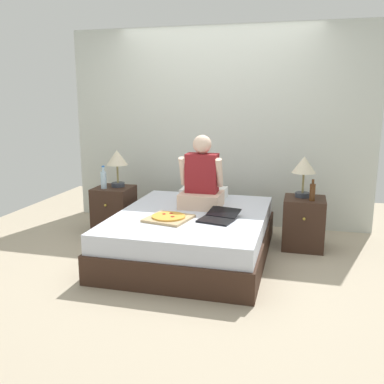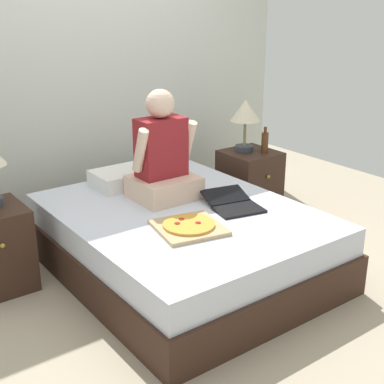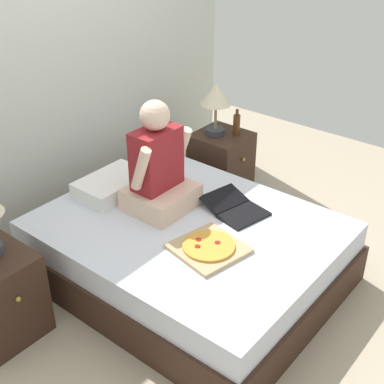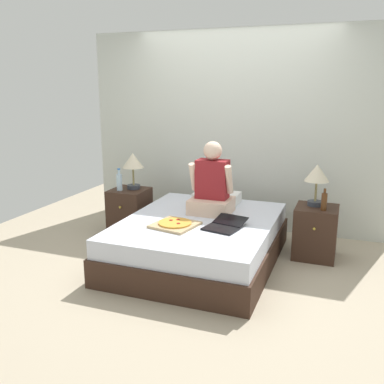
{
  "view_description": "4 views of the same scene",
  "coord_description": "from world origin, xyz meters",
  "px_view_note": "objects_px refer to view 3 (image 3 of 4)",
  "views": [
    {
      "loc": [
        1.08,
        -4.12,
        1.64
      ],
      "look_at": [
        0.05,
        -0.16,
        0.73
      ],
      "focal_mm": 40.0,
      "sensor_mm": 36.0,
      "label": 1
    },
    {
      "loc": [
        -1.96,
        -2.76,
        1.83
      ],
      "look_at": [
        -0.01,
        -0.13,
        0.63
      ],
      "focal_mm": 50.0,
      "sensor_mm": 36.0,
      "label": 2
    },
    {
      "loc": [
        -2.3,
        -1.9,
        2.44
      ],
      "look_at": [
        -0.02,
        -0.04,
        0.73
      ],
      "focal_mm": 50.0,
      "sensor_mm": 36.0,
      "label": 3
    },
    {
      "loc": [
        1.42,
        -4.0,
        1.82
      ],
      "look_at": [
        -0.09,
        0.02,
        0.75
      ],
      "focal_mm": 40.0,
      "sensor_mm": 36.0,
      "label": 4
    }
  ],
  "objects_px": {
    "nightstand_right": "(221,163)",
    "pizza_box": "(209,247)",
    "beer_bottle": "(237,124)",
    "lamp_on_right_nightstand": "(216,98)",
    "person_seated": "(158,170)",
    "bed": "(188,251)",
    "laptop": "(237,210)"
  },
  "relations": [
    {
      "from": "beer_bottle",
      "to": "person_seated",
      "type": "bearing_deg",
      "value": -171.98
    },
    {
      "from": "lamp_on_right_nightstand",
      "to": "pizza_box",
      "type": "distance_m",
      "value": 1.6
    },
    {
      "from": "beer_bottle",
      "to": "laptop",
      "type": "xyz_separation_m",
      "value": [
        -0.89,
        -0.63,
        -0.17
      ]
    },
    {
      "from": "nightstand_right",
      "to": "lamp_on_right_nightstand",
      "type": "height_order",
      "value": "lamp_on_right_nightstand"
    },
    {
      "from": "beer_bottle",
      "to": "person_seated",
      "type": "distance_m",
      "value": 1.18
    },
    {
      "from": "bed",
      "to": "beer_bottle",
      "type": "bearing_deg",
      "value": 20.74
    },
    {
      "from": "nightstand_right",
      "to": "pizza_box",
      "type": "relative_size",
      "value": 1.2
    },
    {
      "from": "beer_bottle",
      "to": "pizza_box",
      "type": "distance_m",
      "value": 1.56
    },
    {
      "from": "lamp_on_right_nightstand",
      "to": "person_seated",
      "type": "xyz_separation_m",
      "value": [
        -1.06,
        -0.31,
        -0.14
      ]
    },
    {
      "from": "pizza_box",
      "to": "bed",
      "type": "bearing_deg",
      "value": 61.76
    },
    {
      "from": "laptop",
      "to": "bed",
      "type": "bearing_deg",
      "value": 150.7
    },
    {
      "from": "person_seated",
      "to": "nightstand_right",
      "type": "bearing_deg",
      "value": 13.57
    },
    {
      "from": "lamp_on_right_nightstand",
      "to": "pizza_box",
      "type": "relative_size",
      "value": 0.96
    },
    {
      "from": "bed",
      "to": "laptop",
      "type": "bearing_deg",
      "value": -29.3
    },
    {
      "from": "nightstand_right",
      "to": "lamp_on_right_nightstand",
      "type": "bearing_deg",
      "value": 120.93
    },
    {
      "from": "bed",
      "to": "lamp_on_right_nightstand",
      "type": "height_order",
      "value": "lamp_on_right_nightstand"
    },
    {
      "from": "pizza_box",
      "to": "nightstand_right",
      "type": "bearing_deg",
      "value": 33.29
    },
    {
      "from": "bed",
      "to": "pizza_box",
      "type": "xyz_separation_m",
      "value": [
        -0.16,
        -0.29,
        0.25
      ]
    },
    {
      "from": "bed",
      "to": "pizza_box",
      "type": "height_order",
      "value": "pizza_box"
    },
    {
      "from": "nightstand_right",
      "to": "pizza_box",
      "type": "xyz_separation_m",
      "value": [
        -1.29,
        -0.84,
        0.2
      ]
    },
    {
      "from": "pizza_box",
      "to": "lamp_on_right_nightstand",
      "type": "bearing_deg",
      "value": 35.46
    },
    {
      "from": "nightstand_right",
      "to": "beer_bottle",
      "type": "height_order",
      "value": "beer_bottle"
    },
    {
      "from": "nightstand_right",
      "to": "beer_bottle",
      "type": "bearing_deg",
      "value": -54.99
    },
    {
      "from": "nightstand_right",
      "to": "pizza_box",
      "type": "distance_m",
      "value": 1.55
    },
    {
      "from": "bed",
      "to": "nightstand_right",
      "type": "distance_m",
      "value": 1.26
    },
    {
      "from": "lamp_on_right_nightstand",
      "to": "beer_bottle",
      "type": "height_order",
      "value": "lamp_on_right_nightstand"
    },
    {
      "from": "beer_bottle",
      "to": "bed",
      "type": "bearing_deg",
      "value": -159.26
    },
    {
      "from": "beer_bottle",
      "to": "person_seated",
      "type": "relative_size",
      "value": 0.29
    },
    {
      "from": "beer_bottle",
      "to": "laptop",
      "type": "relative_size",
      "value": 0.49
    },
    {
      "from": "lamp_on_right_nightstand",
      "to": "beer_bottle",
      "type": "xyz_separation_m",
      "value": [
        0.1,
        -0.15,
        -0.23
      ]
    },
    {
      "from": "bed",
      "to": "lamp_on_right_nightstand",
      "type": "relative_size",
      "value": 4.32
    },
    {
      "from": "nightstand_right",
      "to": "laptop",
      "type": "bearing_deg",
      "value": -138.15
    }
  ]
}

